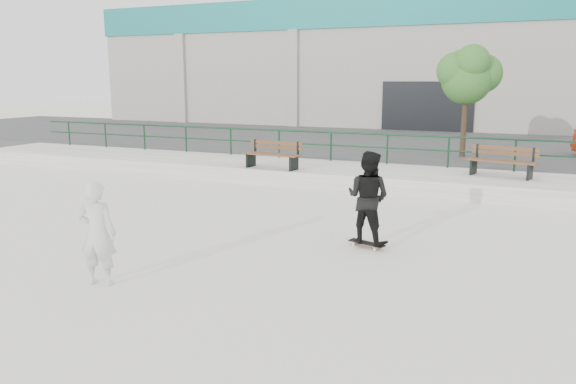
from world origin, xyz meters
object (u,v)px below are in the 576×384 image
at_px(skateboard, 367,243).
at_px(standing_skater, 368,197).
at_px(seated_skater, 97,234).
at_px(bench_left, 273,155).
at_px(bench_right, 502,162).
at_px(tree, 468,74).

xyz_separation_m(skateboard, standing_skater, (0.00, 0.00, 0.95)).
bearing_deg(standing_skater, seated_skater, 59.23).
xyz_separation_m(standing_skater, seated_skater, (-3.45, -3.78, -0.16)).
height_order(standing_skater, seated_skater, standing_skater).
height_order(bench_left, bench_right, bench_right).
distance_m(bench_right, tree, 5.00).
bearing_deg(skateboard, standing_skater, 63.78).
relative_size(bench_left, standing_skater, 1.06).
distance_m(tree, seated_skater, 15.44).
distance_m(bench_left, tree, 7.91).
bearing_deg(skateboard, tree, 105.61).
bearing_deg(tree, skateboard, -93.17).
bearing_deg(bench_left, standing_skater, -44.88).
bearing_deg(seated_skater, tree, -120.31).
bearing_deg(standing_skater, bench_right, -95.62).
distance_m(bench_right, standing_skater, 7.21).
distance_m(bench_left, bench_right, 6.95).
bearing_deg(standing_skater, skateboard, 56.65).
relative_size(bench_right, seated_skater, 1.16).
relative_size(tree, standing_skater, 2.18).
relative_size(skateboard, seated_skater, 0.46).
relative_size(bench_right, standing_skater, 1.09).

